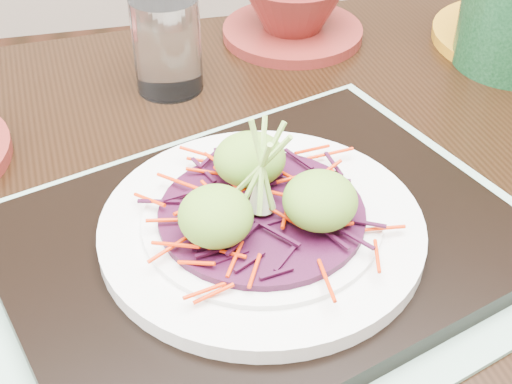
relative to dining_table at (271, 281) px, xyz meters
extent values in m
cube|color=black|center=(0.00, 0.00, 0.08)|extent=(1.23, 0.87, 0.04)
cube|color=black|center=(0.51, 0.38, -0.29)|extent=(0.06, 0.06, 0.69)
cube|color=#86AD96|center=(-0.02, -0.06, 0.10)|extent=(0.54, 0.48, 0.00)
cube|color=black|center=(-0.02, -0.06, 0.11)|extent=(0.47, 0.41, 0.02)
cylinder|color=silver|center=(-0.02, -0.06, 0.12)|extent=(0.26, 0.26, 0.01)
cylinder|color=silver|center=(-0.02, -0.06, 0.13)|extent=(0.19, 0.19, 0.01)
cylinder|color=#3A0B28|center=(-0.02, -0.06, 0.14)|extent=(0.16, 0.16, 0.01)
ellipsoid|color=olive|center=(-0.06, -0.08, 0.16)|extent=(0.06, 0.06, 0.04)
ellipsoid|color=olive|center=(0.02, -0.08, 0.16)|extent=(0.06, 0.06, 0.04)
ellipsoid|color=olive|center=(-0.02, -0.02, 0.16)|extent=(0.06, 0.06, 0.04)
cylinder|color=white|center=(-0.06, 0.23, 0.15)|extent=(0.08, 0.08, 0.10)
cylinder|color=maroon|center=(0.11, 0.32, 0.10)|extent=(0.22, 0.22, 0.01)
camera|label=1|loc=(-0.12, -0.47, 0.50)|focal=50.00mm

